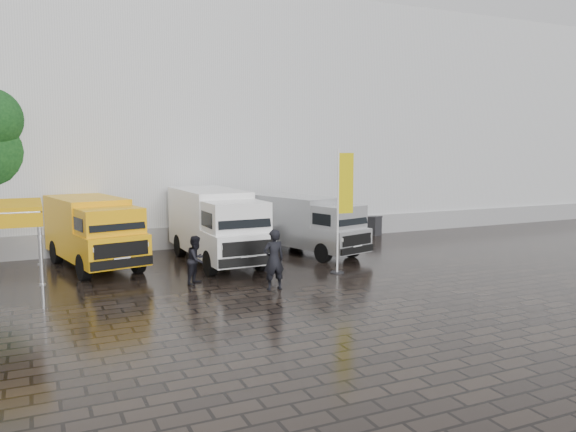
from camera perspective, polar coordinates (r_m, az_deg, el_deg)
name	(u,v)px	position (r m, az deg, el deg)	size (l,w,h in m)	color
ground	(311,279)	(19.73, 2.32, -6.43)	(120.00, 120.00, 0.00)	black
exhibition_hall	(222,124)	(34.83, -6.76, 9.24)	(44.00, 16.00, 12.00)	silver
hall_plinth	(274,231)	(27.55, -1.45, -1.55)	(44.00, 0.15, 1.00)	gray
van_yellow	(94,233)	(22.57, -19.10, -1.69)	(2.21, 5.74, 2.65)	#FFB00D
van_white	(217,227)	(22.45, -7.25, -1.12)	(2.21, 6.63, 2.87)	white
van_silver	(308,226)	(24.22, 2.02, -0.98)	(1.89, 5.67, 2.45)	silver
flagpole	(342,205)	(20.44, 5.53, 1.17)	(0.88, 0.50, 4.56)	black
wheelie_bin	(374,226)	(29.82, 8.76, -0.98)	(0.60, 0.60, 1.00)	black
person_front	(274,260)	(18.10, -1.46, -4.45)	(0.72, 0.47, 1.97)	black
person_tent	(196,260)	(19.19, -9.30, -4.40)	(0.79, 0.62, 1.63)	black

